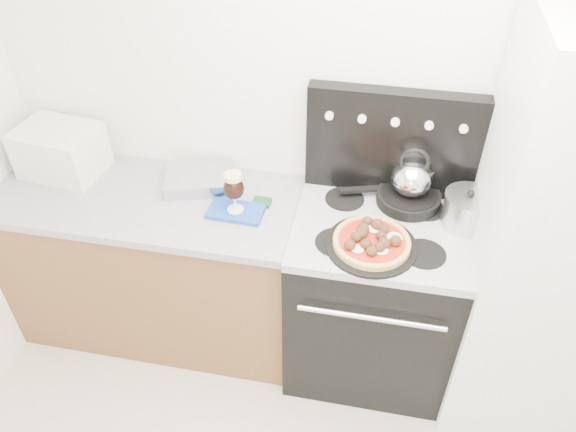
% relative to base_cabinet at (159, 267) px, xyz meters
% --- Properties ---
extents(room_shell, '(3.52, 3.01, 2.52)m').
position_rel_base_cabinet_xyz_m(room_shell, '(1.02, -0.91, 0.82)').
color(room_shell, '#B3AD9C').
rests_on(room_shell, ground).
extents(base_cabinet, '(1.45, 0.60, 0.86)m').
position_rel_base_cabinet_xyz_m(base_cabinet, '(0.00, 0.00, 0.00)').
color(base_cabinet, brown).
rests_on(base_cabinet, ground).
extents(countertop, '(1.48, 0.63, 0.04)m').
position_rel_base_cabinet_xyz_m(countertop, '(0.00, 0.00, 0.45)').
color(countertop, '#929299').
rests_on(countertop, base_cabinet).
extents(stove_body, '(0.76, 0.65, 0.88)m').
position_rel_base_cabinet_xyz_m(stove_body, '(1.10, -0.02, 0.01)').
color(stove_body, black).
rests_on(stove_body, ground).
extents(cooktop, '(0.76, 0.65, 0.04)m').
position_rel_base_cabinet_xyz_m(cooktop, '(1.10, -0.02, 0.47)').
color(cooktop, '#ADADB2').
rests_on(cooktop, stove_body).
extents(backguard, '(0.76, 0.08, 0.50)m').
position_rel_base_cabinet_xyz_m(backguard, '(1.10, 0.25, 0.74)').
color(backguard, black).
rests_on(backguard, cooktop).
extents(fridge, '(0.64, 0.68, 1.90)m').
position_rel_base_cabinet_xyz_m(fridge, '(1.80, -0.05, 0.52)').
color(fridge, silver).
rests_on(fridge, ground).
extents(toaster_oven, '(0.41, 0.32, 0.24)m').
position_rel_base_cabinet_xyz_m(toaster_oven, '(-0.46, 0.12, 0.59)').
color(toaster_oven, silver).
rests_on(toaster_oven, countertop).
extents(foil_sheet, '(0.37, 0.31, 0.06)m').
position_rel_base_cabinet_xyz_m(foil_sheet, '(0.23, 0.13, 0.50)').
color(foil_sheet, silver).
rests_on(foil_sheet, countertop).
extents(oven_mitt, '(0.25, 0.15, 0.02)m').
position_rel_base_cabinet_xyz_m(oven_mitt, '(0.45, -0.05, 0.48)').
color(oven_mitt, '#1B46AC').
rests_on(oven_mitt, countertop).
extents(beer_glass, '(0.09, 0.09, 0.20)m').
position_rel_base_cabinet_xyz_m(beer_glass, '(0.45, -0.05, 0.59)').
color(beer_glass, black).
rests_on(beer_glass, oven_mitt).
extents(pizza_pan, '(0.45, 0.45, 0.01)m').
position_rel_base_cabinet_xyz_m(pizza_pan, '(1.07, -0.17, 0.50)').
color(pizza_pan, black).
rests_on(pizza_pan, cooktop).
extents(pizza, '(0.38, 0.38, 0.05)m').
position_rel_base_cabinet_xyz_m(pizza, '(1.07, -0.17, 0.52)').
color(pizza, tan).
rests_on(pizza, pizza_pan).
extents(skillet, '(0.36, 0.36, 0.05)m').
position_rel_base_cabinet_xyz_m(skillet, '(1.21, 0.16, 0.52)').
color(skillet, black).
rests_on(skillet, cooktop).
extents(tea_kettle, '(0.23, 0.23, 0.20)m').
position_rel_base_cabinet_xyz_m(tea_kettle, '(1.21, 0.16, 0.64)').
color(tea_kettle, white).
rests_on(tea_kettle, skillet).
extents(stock_pot, '(0.22, 0.22, 0.15)m').
position_rel_base_cabinet_xyz_m(stock_pot, '(1.45, 0.05, 0.56)').
color(stock_pot, silver).
rests_on(stock_pot, cooktop).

